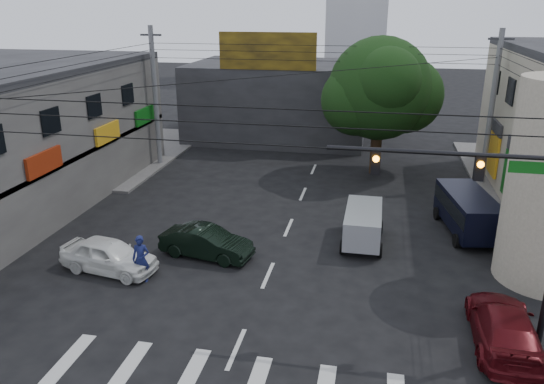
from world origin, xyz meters
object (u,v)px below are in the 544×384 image
(traffic_gantry, at_px, (504,204))
(silver_minivan, at_px, (363,227))
(street_tree, at_px, (380,89))
(maroon_sedan, at_px, (504,327))
(traffic_officer, at_px, (141,259))
(utility_pole_far_right, at_px, (491,110))
(dark_sedan, at_px, (206,242))
(utility_pole_far_left, at_px, (155,98))
(navy_van, at_px, (467,214))
(white_compact, at_px, (109,255))

(traffic_gantry, xyz_separation_m, silver_minivan, (-4.18, 6.91, -4.01))
(street_tree, relative_size, maroon_sedan, 1.81)
(traffic_officer, bearing_deg, utility_pole_far_right, 40.91)
(dark_sedan, distance_m, silver_minivan, 7.16)
(utility_pole_far_left, relative_size, utility_pole_far_right, 1.00)
(maroon_sedan, bearing_deg, utility_pole_far_right, -95.77)
(street_tree, height_order, traffic_gantry, street_tree)
(utility_pole_far_right, relative_size, maroon_sedan, 1.92)
(utility_pole_far_right, bearing_deg, navy_van, -104.24)
(white_compact, bearing_deg, traffic_officer, -97.27)
(dark_sedan, bearing_deg, maroon_sedan, -100.45)
(navy_van, xyz_separation_m, traffic_officer, (-13.32, -7.50, -0.02))
(white_compact, bearing_deg, silver_minivan, -54.96)
(silver_minivan, relative_size, navy_van, 0.75)
(traffic_gantry, xyz_separation_m, utility_pole_far_left, (-18.32, 17.00, -0.23))
(traffic_gantry, bearing_deg, maroon_sedan, -8.06)
(street_tree, bearing_deg, maroon_sedan, -76.37)
(traffic_gantry, xyz_separation_m, utility_pole_far_right, (2.68, 17.00, -0.23))
(silver_minivan, bearing_deg, traffic_officer, 122.33)
(utility_pole_far_left, distance_m, dark_sedan, 15.38)
(utility_pole_far_left, relative_size, white_compact, 2.11)
(maroon_sedan, bearing_deg, white_compact, -7.09)
(silver_minivan, bearing_deg, maroon_sedan, -145.57)
(street_tree, height_order, silver_minivan, street_tree)
(silver_minivan, bearing_deg, traffic_gantry, -148.55)
(utility_pole_far_right, height_order, maroon_sedan, utility_pole_far_right)
(street_tree, height_order, dark_sedan, street_tree)
(silver_minivan, bearing_deg, white_compact, 115.56)
(utility_pole_far_left, height_order, traffic_officer, utility_pole_far_left)
(traffic_gantry, bearing_deg, street_tree, 101.99)
(traffic_gantry, height_order, white_compact, traffic_gantry)
(street_tree, relative_size, dark_sedan, 2.05)
(utility_pole_far_left, xyz_separation_m, dark_sedan, (7.52, -12.83, -3.93))
(utility_pole_far_left, relative_size, traffic_officer, 4.78)
(traffic_gantry, xyz_separation_m, traffic_officer, (-12.65, 1.60, -3.87))
(navy_van, bearing_deg, utility_pole_far_left, 57.55)
(street_tree, height_order, white_compact, street_tree)
(traffic_gantry, bearing_deg, silver_minivan, 121.20)
(utility_pole_far_right, bearing_deg, street_tree, 171.25)
(maroon_sedan, distance_m, silver_minivan, 8.45)
(utility_pole_far_right, xyz_separation_m, silver_minivan, (-6.86, -10.10, -3.78))
(silver_minivan, relative_size, traffic_officer, 1.99)
(silver_minivan, xyz_separation_m, traffic_officer, (-8.47, -5.31, 0.14))
(silver_minivan, distance_m, traffic_officer, 9.99)
(traffic_gantry, distance_m, utility_pole_far_left, 25.00)
(street_tree, bearing_deg, navy_van, -63.20)
(utility_pole_far_left, height_order, utility_pole_far_right, same)
(white_compact, height_order, traffic_officer, traffic_officer)
(street_tree, xyz_separation_m, utility_pole_far_left, (-14.50, -1.00, -0.87))
(utility_pole_far_right, xyz_separation_m, traffic_officer, (-15.33, -15.40, -3.64))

